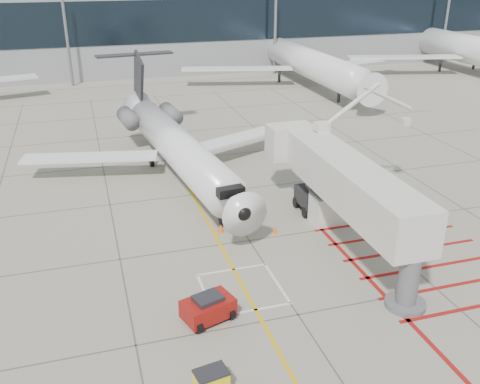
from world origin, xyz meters
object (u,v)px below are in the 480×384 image
object	(u,v)px
regional_jet	(186,136)
spill_bin	(211,382)
jet_bridge	(355,195)
pushback_tug	(208,307)

from	to	relation	value
regional_jet	spill_bin	bearing A→B (deg)	-105.55
jet_bridge	spill_bin	bearing A→B (deg)	-139.81
spill_bin	jet_bridge	bearing A→B (deg)	30.29
spill_bin	pushback_tug	bearing A→B (deg)	68.58
jet_bridge	pushback_tug	size ratio (longest dim) A/B	7.33
jet_bridge	spill_bin	world-z (taller)	jet_bridge
regional_jet	spill_bin	world-z (taller)	regional_jet
jet_bridge	pushback_tug	world-z (taller)	jet_bridge
pushback_tug	spill_bin	distance (m)	4.89
regional_jet	spill_bin	size ratio (longest dim) A/B	23.81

